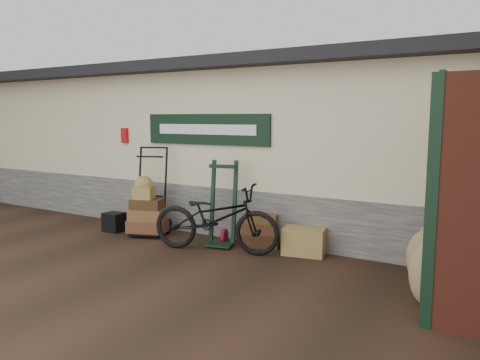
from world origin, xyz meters
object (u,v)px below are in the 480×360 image
object	(u,v)px
wicker_hamper	(304,241)
porter_trolley	(151,190)
suitcase_stack	(261,229)
black_trunk	(114,222)
bicycle	(216,214)
green_barrow	(223,203)

from	to	relation	value
wicker_hamper	porter_trolley	bearing A→B (deg)	-175.69
porter_trolley	suitcase_stack	distance (m)	2.25
porter_trolley	wicker_hamper	world-z (taller)	porter_trolley
black_trunk	bicycle	xyz separation A→B (m)	(2.42, -0.12, 0.44)
porter_trolley	wicker_hamper	xyz separation A→B (m)	(2.99, 0.23, -0.61)
porter_trolley	bicycle	xyz separation A→B (m)	(1.70, -0.37, -0.21)
porter_trolley	green_barrow	xyz separation A→B (m)	(1.58, 0.02, -0.11)
wicker_hamper	black_trunk	bearing A→B (deg)	-172.80
porter_trolley	suitcase_stack	xyz separation A→B (m)	(2.16, 0.31, -0.54)
green_barrow	wicker_hamper	size ratio (longest dim) A/B	2.21
suitcase_stack	black_trunk	bearing A→B (deg)	-169.08
wicker_hamper	black_trunk	distance (m)	3.75
green_barrow	wicker_hamper	distance (m)	1.51
suitcase_stack	wicker_hamper	world-z (taller)	suitcase_stack
black_trunk	bicycle	world-z (taller)	bicycle
wicker_hamper	bicycle	xyz separation A→B (m)	(-1.29, -0.59, 0.40)
black_trunk	suitcase_stack	bearing A→B (deg)	10.92
bicycle	wicker_hamper	bearing A→B (deg)	-79.13
suitcase_stack	bicycle	bearing A→B (deg)	-124.22
wicker_hamper	black_trunk	size ratio (longest dim) A/B	1.82
bicycle	black_trunk	bearing A→B (deg)	73.42
green_barrow	bicycle	size ratio (longest dim) A/B	0.68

